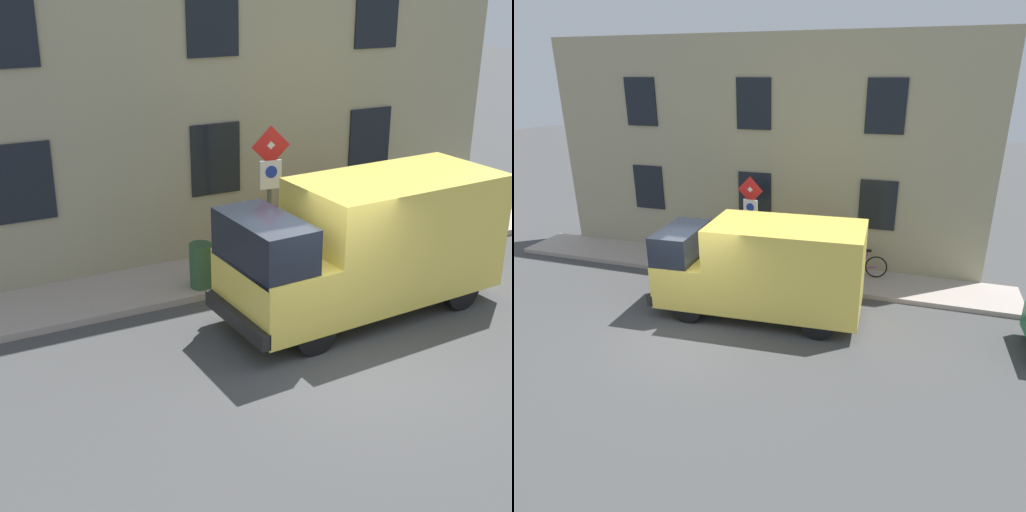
# 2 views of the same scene
# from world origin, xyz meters

# --- Properties ---
(ground_plane) EXTENTS (80.00, 80.00, 0.00)m
(ground_plane) POSITION_xyz_m (0.00, 0.00, 0.00)
(ground_plane) COLOR #434444
(sidewalk_slab) EXTENTS (1.84, 16.19, 0.14)m
(sidewalk_slab) POSITION_xyz_m (3.85, 0.00, 0.07)
(sidewalk_slab) COLOR #AC9E95
(sidewalk_slab) RESTS_ON ground_plane
(building_facade) EXTENTS (0.75, 14.19, 7.06)m
(building_facade) POSITION_xyz_m (5.12, 0.00, 3.53)
(building_facade) COLOR #9C9678
(building_facade) RESTS_ON ground_plane
(sign_post_stacked) EXTENTS (0.17, 0.56, 2.96)m
(sign_post_stacked) POSITION_xyz_m (3.14, -0.45, 2.14)
(sign_post_stacked) COLOR #474C47
(sign_post_stacked) RESTS_ON sidewalk_slab
(delivery_van) EXTENTS (2.32, 5.44, 2.50)m
(delivery_van) POSITION_xyz_m (1.24, -1.46, 1.33)
(delivery_van) COLOR #EED150
(delivery_van) RESTS_ON ground_plane
(bicycle_purple) EXTENTS (0.46, 1.71, 0.89)m
(bicycle_purple) POSITION_xyz_m (4.22, -3.53, 0.51)
(bicycle_purple) COLOR black
(bicycle_purple) RESTS_ON sidewalk_slab
(bicycle_blue) EXTENTS (0.48, 1.72, 0.89)m
(bicycle_blue) POSITION_xyz_m (4.22, -2.66, 0.51)
(bicycle_blue) COLOR black
(bicycle_blue) RESTS_ON sidewalk_slab
(bicycle_red) EXTENTS (0.46, 1.71, 0.89)m
(bicycle_red) POSITION_xyz_m (4.22, -1.78, 0.51)
(bicycle_red) COLOR black
(bicycle_red) RESTS_ON sidewalk_slab
(pedestrian) EXTENTS (0.45, 0.34, 1.72)m
(pedestrian) POSITION_xyz_m (4.01, -2.32, 1.07)
(pedestrian) COLOR #262B47
(pedestrian) RESTS_ON sidewalk_slab
(litter_bin) EXTENTS (0.44, 0.44, 0.90)m
(litter_bin) POSITION_xyz_m (3.28, 1.00, 0.59)
(litter_bin) COLOR #2D5133
(litter_bin) RESTS_ON sidewalk_slab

